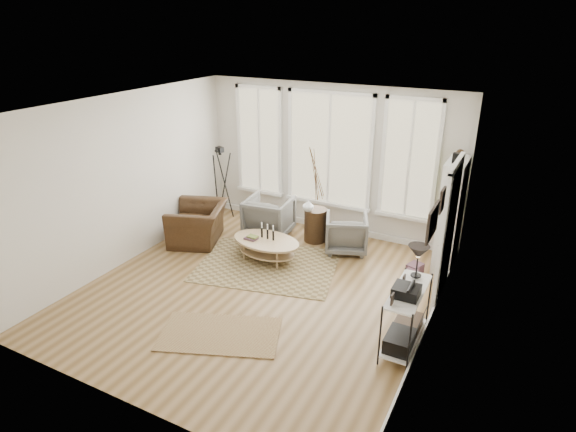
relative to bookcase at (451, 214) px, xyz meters
The scene contains 17 objects.
room 3.30m from the bookcase, 137.70° to the right, with size 5.50×5.54×2.90m.
bay_window 2.57m from the bookcase, 168.63° to the left, with size 4.14×0.12×2.24m.
door 1.10m from the bookcase, 82.91° to the right, with size 0.09×1.06×2.22m.
bookcase is the anchor object (origin of this frame).
low_shelf 2.56m from the bookcase, 91.28° to the right, with size 0.38×1.08×1.30m.
wall_art 2.66m from the bookcase, 86.75° to the right, with size 0.04×0.88×0.44m.
rug_main 3.23m from the bookcase, 152.10° to the right, with size 2.35×1.76×0.01m, color brown.
rug_runner 4.28m from the bookcase, 124.08° to the right, with size 1.61×0.90×0.01m, color brown.
coffee_table 3.19m from the bookcase, 155.97° to the right, with size 1.31×0.89×0.58m.
armchair_left 3.39m from the bookcase, behind, with size 0.84×0.87×0.79m, color #62625D.
armchair_right 1.86m from the bookcase, behind, with size 0.74×0.76×0.70m, color #62625D.
side_table 2.42m from the bookcase, behind, with size 0.43×0.43×1.81m.
vase 2.53m from the bookcase, behind, with size 0.21×0.21×0.22m, color silver.
accent_chair 4.60m from the bookcase, 165.10° to the right, with size 0.97×1.12×0.73m, color #372314.
tripod_camera 4.67m from the bookcase, behind, with size 0.55×0.55×1.56m.
book_stack_near 1.09m from the bookcase, 126.07° to the right, with size 0.21×0.26×0.17m, color maroon.
book_stack_far 1.20m from the bookcase, 118.26° to the right, with size 0.19×0.24×0.15m, color maroon.
Camera 1 is at (3.42, -5.65, 4.03)m, focal length 30.00 mm.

